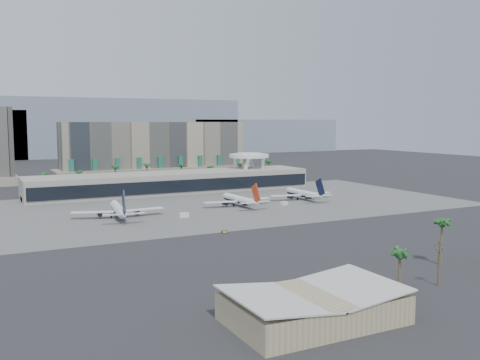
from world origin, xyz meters
name	(u,v)px	position (x,y,z in m)	size (l,w,h in m)	color
ground	(263,223)	(0.00, 0.00, 0.00)	(900.00, 900.00, 0.00)	#232326
apron_pad	(210,205)	(0.00, 55.00, 0.03)	(260.00, 130.00, 0.06)	#5B5B59
mountain_ridge	(93,132)	(27.88, 470.00, 29.89)	(680.00, 60.00, 70.00)	gray
hotel	(155,157)	(10.00, 174.41, 16.81)	(140.00, 30.00, 42.00)	tan
terminal	(173,181)	(0.00, 109.84, 6.52)	(170.00, 32.50, 14.50)	#A9A295
saucer_structure	(249,158)	(55.00, 116.00, 18.45)	(26.00, 26.00, 21.89)	white
palm_row	(165,170)	(7.00, 145.00, 10.50)	(157.80, 2.80, 13.10)	brown
hangar_left	(314,307)	(-45.00, -102.00, 3.20)	(36.65, 22.60, 7.55)	tan
utility_pole	(439,259)	(-2.00, -96.09, 7.14)	(3.20, 0.85, 12.00)	#4C3826
airliner_left	(119,210)	(-50.85, 39.16, 3.67)	(40.60, 42.02, 14.53)	white
airliner_centre	(239,200)	(11.28, 43.80, 3.37)	(37.57, 38.70, 13.35)	white
airliner_right	(303,193)	(52.49, 48.55, 3.38)	(37.69, 38.78, 13.39)	white
service_vehicle_a	(184,215)	(-24.97, 26.71, 1.03)	(4.23, 2.07, 2.07)	white
service_vehicle_b	(284,203)	(32.78, 36.25, 0.97)	(3.77, 2.15, 1.94)	white
taxiway_sign	(224,232)	(-23.31, -11.80, 0.50)	(2.21, 1.05, 1.02)	black
near_palm_a	(400,259)	(-12.30, -92.82, 7.50)	(6.00, 6.00, 10.30)	brown
near_palm_b	(442,228)	(14.66, -81.57, 11.18)	(6.00, 6.00, 14.06)	brown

